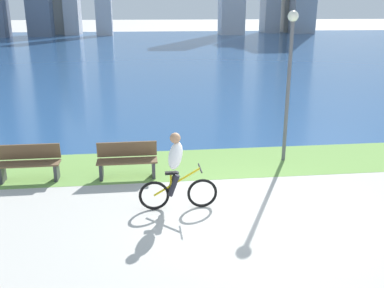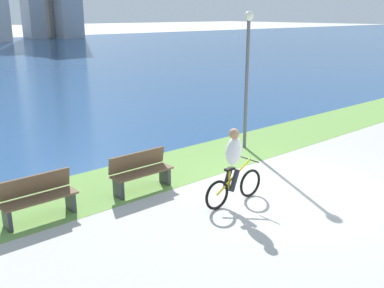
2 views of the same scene
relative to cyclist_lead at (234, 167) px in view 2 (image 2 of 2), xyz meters
name	(u,v)px [view 2 (image 2 of 2)]	position (x,y,z in m)	size (l,w,h in m)	color
ground_plane	(291,191)	(1.50, -0.43, -0.84)	(300.00, 300.00, 0.00)	#B2AFA8
grass_strip_bayside	(203,159)	(1.50, 2.66, -0.83)	(120.00, 2.38, 0.01)	#6B9947
cyclist_lead	(234,167)	(0.00, 0.00, 0.00)	(1.68, 0.52, 1.69)	black
bench_near_path	(141,172)	(-1.08, 1.93, -0.39)	(1.50, 0.47, 0.90)	brown
bench_far_along_path	(38,198)	(-3.49, 2.02, -0.39)	(1.50, 0.47, 0.90)	brown
lamppost_tall	(247,61)	(3.25, 2.67, 1.79)	(0.28, 0.28, 4.04)	#595960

